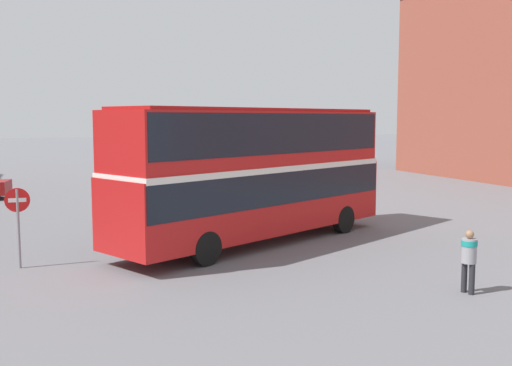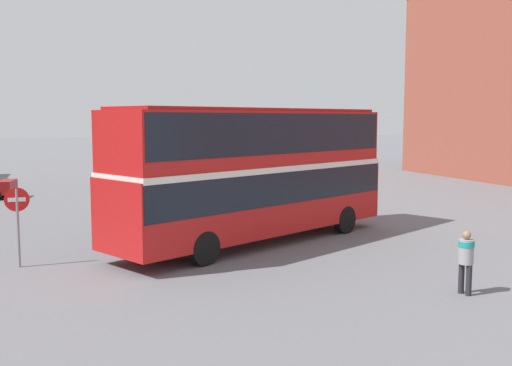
# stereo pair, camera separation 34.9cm
# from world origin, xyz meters

# --- Properties ---
(ground_plane) EXTENTS (240.00, 240.00, 0.00)m
(ground_plane) POSITION_xyz_m (0.00, 0.00, 0.00)
(ground_plane) COLOR slate
(double_decker_bus) EXTENTS (11.26, 7.44, 4.68)m
(double_decker_bus) POSITION_xyz_m (0.78, -0.24, 2.68)
(double_decker_bus) COLOR red
(double_decker_bus) RESTS_ON ground_plane
(pedestrian_foreground) EXTENTS (0.45, 0.45, 1.59)m
(pedestrian_foreground) POSITION_xyz_m (3.69, -7.75, 0.98)
(pedestrian_foreground) COLOR #232328
(pedestrian_foreground) RESTS_ON ground_plane
(no_entry_sign) EXTENTS (0.70, 0.08, 2.35)m
(no_entry_sign) POSITION_xyz_m (-6.89, -1.28, 1.61)
(no_entry_sign) COLOR gray
(no_entry_sign) RESTS_ON ground_plane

